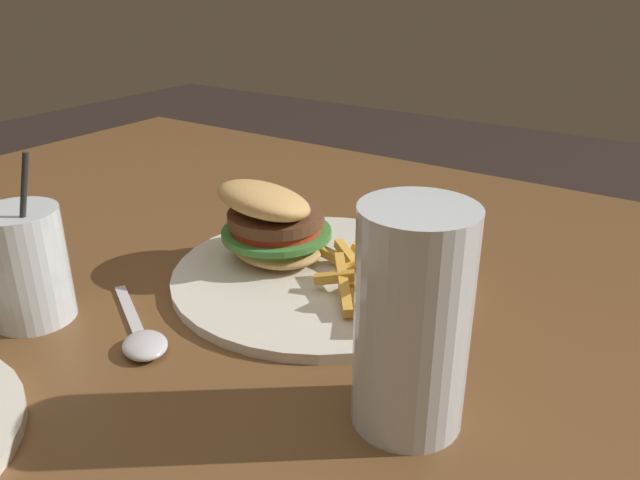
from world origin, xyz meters
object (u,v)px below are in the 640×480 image
Objects in this scene: beer_glass at (412,325)px; spoon at (143,341)px; juice_glass at (26,268)px; meal_plate_near at (299,250)px.

beer_glass reaches higher than spoon.
beer_glass is at bearing 40.86° from spoon.
juice_glass is 0.13m from spoon.
meal_plate_near is 1.89× the size of juice_glass.
meal_plate_near is at bearing -35.95° from beer_glass.
juice_glass is (0.34, 0.07, -0.03)m from beer_glass.
spoon is at bearing 10.83° from beer_glass.
meal_plate_near is 0.26m from juice_glass.
juice_glass reaches higher than spoon.
spoon is at bearing -169.37° from juice_glass.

